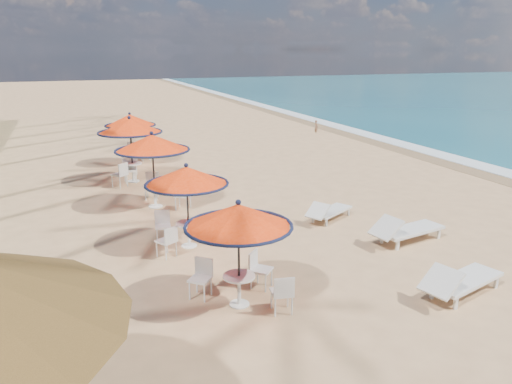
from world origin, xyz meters
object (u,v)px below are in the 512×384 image
station_1 (184,184)px  station_2 (154,150)px  station_3 (129,134)px  station_0 (240,228)px  lounger_mid (405,229)px  lounger_far (328,211)px  station_4 (131,126)px  lounger_near (460,280)px

station_1 → station_2: bearing=91.6°
station_2 → station_3: (-0.32, 3.52, -0.03)m
station_0 → lounger_mid: 5.51m
lounger_mid → lounger_far: lounger_mid is taller
station_0 → station_3: bearing=94.0°
station_2 → station_4: (0.13, 6.68, -0.20)m
lounger_far → station_2: bearing=115.1°
lounger_mid → lounger_far: 2.50m
station_3 → lounger_near: bearing=-67.0°
station_2 → station_4: bearing=88.9°
station_4 → lounger_near: station_4 is taller
station_3 → lounger_near: size_ratio=1.13×
station_2 → lounger_far: 5.77m
station_0 → station_1: 3.37m
station_0 → station_4: (-0.30, 13.76, 0.07)m
station_0 → lounger_far: size_ratio=1.20×
station_0 → station_2: bearing=93.4°
lounger_near → lounger_far: 5.16m
station_4 → station_1: bearing=-90.1°
station_2 → lounger_far: bearing=-35.5°
station_2 → station_3: station_3 is taller
station_0 → lounger_far: bearing=43.3°
station_1 → station_4: station_4 is taller
lounger_mid → lounger_near: bearing=-116.1°
station_3 → lounger_far: bearing=-54.3°
station_1 → lounger_far: (4.42, 0.50, -1.39)m
station_2 → lounger_near: station_2 is taller
station_1 → station_3: bearing=93.4°
station_3 → lounger_near: station_3 is taller
station_1 → lounger_mid: size_ratio=0.97×
station_2 → station_4: size_ratio=1.07×
lounger_far → station_1: bearing=157.0°
station_3 → lounger_far: size_ratio=1.37×
station_4 → lounger_mid: station_4 is taller
station_3 → station_4: 3.19m
station_0 → station_1: station_1 is taller
station_3 → lounger_near: 13.02m
station_4 → lounger_mid: 13.40m
lounger_far → lounger_near: bearing=-116.9°
lounger_near → lounger_far: (-0.22, 5.16, -0.06)m
station_0 → station_1: (-0.32, 3.36, 0.08)m
station_2 → lounger_near: (4.74, -8.38, -1.52)m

